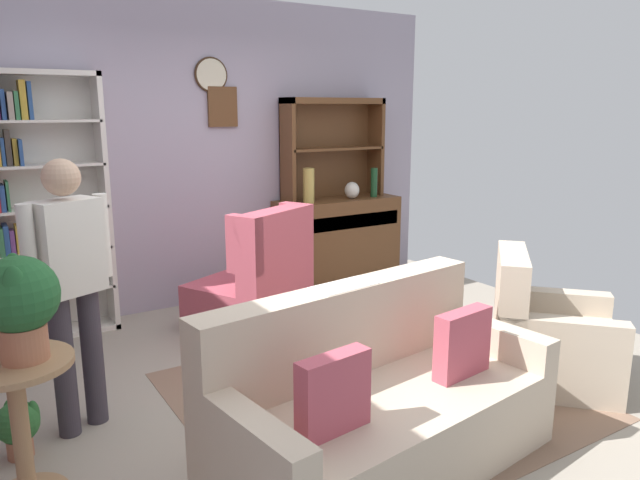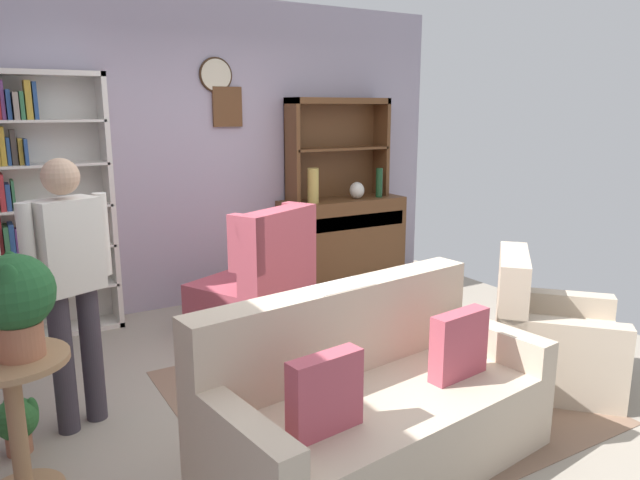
# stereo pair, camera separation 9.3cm
# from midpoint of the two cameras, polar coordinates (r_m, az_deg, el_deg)

# --- Properties ---
(ground_plane) EXTENTS (5.40, 4.60, 0.02)m
(ground_plane) POSITION_cam_midpoint_polar(r_m,az_deg,el_deg) (4.10, 0.89, -13.91)
(ground_plane) COLOR #9E9384
(wall_back) EXTENTS (5.00, 0.09, 2.80)m
(wall_back) POSITION_cam_midpoint_polar(r_m,az_deg,el_deg) (5.61, -10.55, 8.14)
(wall_back) COLOR #A399AD
(wall_back) RESTS_ON ground_plane
(area_rug) EXTENTS (2.34, 2.19, 0.01)m
(area_rug) POSITION_cam_midpoint_polar(r_m,az_deg,el_deg) (3.97, 5.77, -14.67)
(area_rug) COLOR #846651
(area_rug) RESTS_ON ground_plane
(bookshelf) EXTENTS (0.90, 0.30, 2.10)m
(bookshelf) POSITION_cam_midpoint_polar(r_m,az_deg,el_deg) (5.15, -24.77, 2.93)
(bookshelf) COLOR silver
(bookshelf) RESTS_ON ground_plane
(sideboard) EXTENTS (1.30, 0.45, 0.92)m
(sideboard) POSITION_cam_midpoint_polar(r_m,az_deg,el_deg) (6.10, 2.58, 0.17)
(sideboard) COLOR brown
(sideboard) RESTS_ON ground_plane
(sideboard_hutch) EXTENTS (1.10, 0.26, 1.00)m
(sideboard_hutch) POSITION_cam_midpoint_polar(r_m,az_deg,el_deg) (6.06, 2.11, 10.11)
(sideboard_hutch) COLOR brown
(sideboard_hutch) RESTS_ON sideboard
(vase_tall) EXTENTS (0.11, 0.11, 0.34)m
(vase_tall) POSITION_cam_midpoint_polar(r_m,az_deg,el_deg) (5.73, -0.20, 5.25)
(vase_tall) COLOR tan
(vase_tall) RESTS_ON sideboard
(vase_round) EXTENTS (0.15, 0.15, 0.17)m
(vase_round) POSITION_cam_midpoint_polar(r_m,az_deg,el_deg) (6.03, 4.01, 4.79)
(vase_round) COLOR beige
(vase_round) RESTS_ON sideboard
(bottle_wine) EXTENTS (0.07, 0.07, 0.30)m
(bottle_wine) POSITION_cam_midpoint_polar(r_m,az_deg,el_deg) (6.16, 6.15, 5.51)
(bottle_wine) COLOR #194223
(bottle_wine) RESTS_ON sideboard
(couch_floral) EXTENTS (1.89, 1.07, 0.90)m
(couch_floral) POSITION_cam_midpoint_polar(r_m,az_deg,el_deg) (3.18, 5.95, -15.74)
(couch_floral) COLOR beige
(couch_floral) RESTS_ON ground_plane
(armchair_floral) EXTENTS (1.08, 1.08, 0.88)m
(armchair_floral) POSITION_cam_midpoint_polar(r_m,az_deg,el_deg) (4.32, 21.72, -9.10)
(armchair_floral) COLOR beige
(armchair_floral) RESTS_ON ground_plane
(wingback_chair) EXTENTS (1.05, 1.06, 1.05)m
(wingback_chair) POSITION_cam_midpoint_polar(r_m,az_deg,el_deg) (4.89, -5.36, -4.56)
(wingback_chair) COLOR #B74C5B
(wingback_chair) RESTS_ON ground_plane
(plant_stand) EXTENTS (0.52, 0.52, 0.71)m
(plant_stand) POSITION_cam_midpoint_polar(r_m,az_deg,el_deg) (3.17, -26.48, -14.68)
(plant_stand) COLOR #A87F56
(plant_stand) RESTS_ON ground_plane
(potted_plant_large) EXTENTS (0.35, 0.35, 0.48)m
(potted_plant_large) POSITION_cam_midpoint_polar(r_m,az_deg,el_deg) (2.96, -26.61, -4.98)
(potted_plant_large) COLOR #AD6B4C
(potted_plant_large) RESTS_ON plant_stand
(potted_plant_small) EXTENTS (0.22, 0.22, 0.31)m
(potted_plant_small) POSITION_cam_midpoint_polar(r_m,az_deg,el_deg) (3.67, -26.44, -15.36)
(potted_plant_small) COLOR #AD6B4C
(potted_plant_small) RESTS_ON ground_plane
(person_reading) EXTENTS (0.51, 0.32, 1.56)m
(person_reading) POSITION_cam_midpoint_polar(r_m,az_deg,el_deg) (3.56, -22.25, -3.21)
(person_reading) COLOR #38333D
(person_reading) RESTS_ON ground_plane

